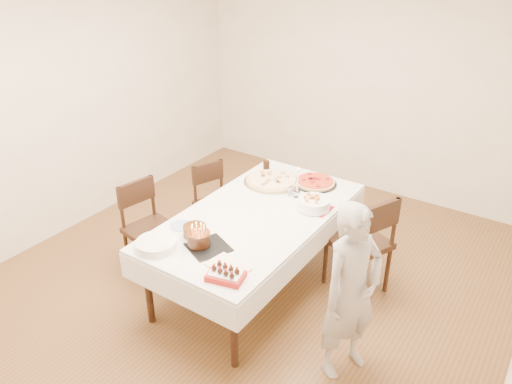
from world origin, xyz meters
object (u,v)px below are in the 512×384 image
Objects in this scene: cola_glass at (266,167)px; pasta_bowl at (314,204)px; pizza_pepperoni at (315,182)px; birthday_cake at (198,235)px; strawberry_box at (226,275)px; layer_cake at (195,231)px; chair_left_dessert at (151,230)px; chair_right_savory at (359,242)px; chair_left_savory at (218,205)px; pizza_white at (272,180)px; person at (351,292)px; taper_candle at (297,182)px; dining_table at (256,249)px.

pasta_bowl is at bearing -28.18° from cola_glass.
cola_glass reaches higher than pizza_pepperoni.
birthday_cake is 0.49m from strawberry_box.
layer_cake is (-0.59, -0.94, -0.00)m from pasta_bowl.
chair_left_dessert is 2.14× the size of pizza_pepperoni.
chair_right_savory is 1.09× the size of chair_left_dessert.
layer_cake is at bearing 139.73° from chair_left_savory.
chair_left_dessert reaches higher than pasta_bowl.
pizza_white is 2.18× the size of strawberry_box.
chair_left_savory is (-1.55, -0.07, -0.07)m from chair_right_savory.
chair_right_savory is 3.79× the size of strawberry_box.
pasta_bowl reaches higher than pizza_pepperoni.
chair_right_savory reaches higher than pizza_white.
pizza_pepperoni is at bearing 60.48° from person.
pizza_pepperoni is (-0.65, 0.36, 0.27)m from chair_right_savory.
person is 5.33× the size of strawberry_box.
taper_candle is 1.17m from birthday_cake.
chair_left_savory is 1.72m from strawberry_box.
pasta_bowl is (0.60, -0.25, 0.03)m from pizza_white.
chair_left_savory is at bearing 152.37° from dining_table.
pasta_bowl is at bearing 65.32° from person.
layer_cake is at bearing 118.08° from person.
birthday_cake reaches higher than cola_glass.
pasta_bowl is (0.38, 0.36, 0.43)m from dining_table.
dining_table is 2.52× the size of chair_left_savory.
birthday_cake is at bearing 152.79° from strawberry_box.
birthday_cake reaches higher than chair_left_dessert.
dining_table is 0.73m from taper_candle.
dining_table is 0.82m from birthday_cake.
pizza_pepperoni is 3.42× the size of cola_glass.
chair_left_dessert is 7.33× the size of cola_glass.
layer_cake is at bearing -121.79° from pasta_bowl.
chair_left_savory is 1.01m from taper_candle.
chair_left_dessert is 1.55m from pasta_bowl.
cola_glass is (-1.20, 0.32, 0.31)m from chair_right_savory.
pizza_pepperoni is at bearing 29.47° from pizza_white.
chair_left_savory is at bearing -157.68° from pizza_white.
strawberry_box is (-0.04, -1.25, -0.02)m from pasta_bowl.
pasta_bowl is at bearing -142.82° from chair_right_savory.
chair_left_dessert is at bearing 111.06° from person.
chair_left_dessert is 2.08m from person.
birthday_cake is (-0.23, -1.15, -0.06)m from taper_candle.
person reaches higher than chair_left_dessert.
person is 1.97m from cola_glass.
taper_candle is (1.07, 0.88, 0.45)m from chair_left_dessert.
cola_glass is (-0.18, 0.17, 0.04)m from pizza_white.
chair_right_savory is 1.93m from chair_left_dessert.
dining_table is 1.01m from chair_left_dessert.
taper_candle is 1.18× the size of strawberry_box.
chair_right_savory is (0.80, 0.46, 0.12)m from dining_table.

